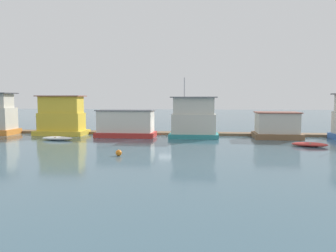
% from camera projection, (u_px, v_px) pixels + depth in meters
% --- Properties ---
extents(ground_plane, '(200.00, 200.00, 0.00)m').
position_uv_depth(ground_plane, '(169.00, 137.00, 39.72)').
color(ground_plane, '#426070').
extents(dock_walkway, '(59.60, 2.06, 0.30)m').
position_uv_depth(dock_walkway, '(171.00, 133.00, 42.41)').
color(dock_walkway, brown).
rests_on(dock_walkway, ground_plane).
extents(houseboat_yellow, '(6.34, 3.55, 5.01)m').
position_uv_depth(houseboat_yellow, '(61.00, 117.00, 41.68)').
color(houseboat_yellow, gold).
rests_on(houseboat_yellow, ground_plane).
extents(houseboat_red, '(7.10, 3.45, 3.27)m').
position_uv_depth(houseboat_red, '(126.00, 124.00, 39.72)').
color(houseboat_red, red).
rests_on(houseboat_red, ground_plane).
extents(houseboat_teal, '(5.75, 3.48, 7.09)m').
position_uv_depth(houseboat_teal, '(194.00, 119.00, 38.64)').
color(houseboat_teal, teal).
rests_on(houseboat_teal, ground_plane).
extents(houseboat_brown, '(5.29, 4.10, 3.08)m').
position_uv_depth(houseboat_brown, '(277.00, 126.00, 38.22)').
color(houseboat_brown, brown).
rests_on(houseboat_brown, ground_plane).
extents(dinghy_white, '(3.62, 1.45, 0.41)m').
position_uv_depth(dinghy_white, '(57.00, 138.00, 36.58)').
color(dinghy_white, white).
rests_on(dinghy_white, ground_plane).
extents(dinghy_red, '(3.50, 1.97, 0.43)m').
position_uv_depth(dinghy_red, '(310.00, 144.00, 31.62)').
color(dinghy_red, red).
rests_on(dinghy_red, ground_plane).
extents(mooring_post_far_right, '(0.28, 0.28, 1.41)m').
position_uv_depth(mooring_post_far_right, '(52.00, 129.00, 42.91)').
color(mooring_post_far_right, brown).
rests_on(mooring_post_far_right, ground_plane).
extents(mooring_post_far_left, '(0.24, 0.24, 1.98)m').
position_uv_depth(mooring_post_far_left, '(77.00, 127.00, 42.48)').
color(mooring_post_far_left, brown).
rests_on(mooring_post_far_left, ground_plane).
extents(mooring_post_near_left, '(0.25, 0.25, 1.89)m').
position_uv_depth(mooring_post_near_left, '(332.00, 130.00, 38.85)').
color(mooring_post_near_left, brown).
rests_on(mooring_post_near_left, ground_plane).
extents(buoy_orange, '(0.50, 0.50, 0.50)m').
position_uv_depth(buoy_orange, '(119.00, 153.00, 26.53)').
color(buoy_orange, orange).
rests_on(buoy_orange, ground_plane).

